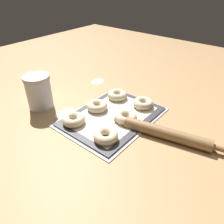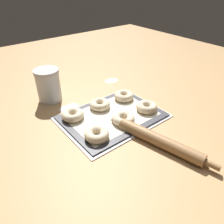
# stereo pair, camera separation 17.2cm
# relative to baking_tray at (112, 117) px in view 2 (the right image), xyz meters

# --- Properties ---
(ground_plane) EXTENTS (2.80, 2.80, 0.00)m
(ground_plane) POSITION_rel_baking_tray_xyz_m (-0.01, -0.00, -0.00)
(ground_plane) COLOR #A87F51
(baking_tray) EXTENTS (0.44, 0.33, 0.01)m
(baking_tray) POSITION_rel_baking_tray_xyz_m (0.00, 0.00, 0.00)
(baking_tray) COLOR silver
(baking_tray) RESTS_ON ground_plane
(baking_mat) EXTENTS (0.42, 0.31, 0.00)m
(baking_mat) POSITION_rel_baking_tray_xyz_m (-0.00, -0.00, 0.01)
(baking_mat) COLOR #333338
(baking_mat) RESTS_ON baking_tray
(bagel_front_left) EXTENTS (0.10, 0.10, 0.03)m
(bagel_front_left) POSITION_rel_baking_tray_xyz_m (-0.14, -0.08, 0.02)
(bagel_front_left) COLOR beige
(bagel_front_left) RESTS_ON baking_mat
(bagel_front_center) EXTENTS (0.10, 0.10, 0.03)m
(bagel_front_center) POSITION_rel_baking_tray_xyz_m (0.01, -0.07, 0.02)
(bagel_front_center) COLOR beige
(bagel_front_center) RESTS_ON baking_mat
(bagel_front_right) EXTENTS (0.10, 0.10, 0.03)m
(bagel_front_right) POSITION_rel_baking_tray_xyz_m (0.15, -0.06, 0.02)
(bagel_front_right) COLOR beige
(bagel_front_right) RESTS_ON baking_mat
(bagel_back_left) EXTENTS (0.10, 0.10, 0.03)m
(bagel_back_left) POSITION_rel_baking_tray_xyz_m (-0.15, 0.09, 0.02)
(bagel_back_left) COLOR beige
(bagel_back_left) RESTS_ON baking_mat
(bagel_back_center) EXTENTS (0.10, 0.10, 0.03)m
(bagel_back_center) POSITION_rel_baking_tray_xyz_m (-0.01, 0.08, 0.02)
(bagel_back_center) COLOR beige
(bagel_back_center) RESTS_ON baking_mat
(bagel_back_right) EXTENTS (0.10, 0.10, 0.03)m
(bagel_back_right) POSITION_rel_baking_tray_xyz_m (0.14, 0.08, 0.02)
(bagel_back_right) COLOR beige
(bagel_back_right) RESTS_ON baking_mat
(flour_canister) EXTENTS (0.12, 0.12, 0.16)m
(flour_canister) POSITION_rel_baking_tray_xyz_m (-0.14, 0.32, 0.08)
(flour_canister) COLOR silver
(flour_canister) RESTS_ON ground_plane
(rolling_pin) EXTENTS (0.12, 0.43, 0.05)m
(rolling_pin) POSITION_rel_baking_tray_xyz_m (0.02, -0.25, 0.02)
(rolling_pin) COLOR olive
(rolling_pin) RESTS_ON ground_plane
(flour_patch_near) EXTENTS (0.10, 0.05, 0.00)m
(flour_patch_near) POSITION_rel_baking_tray_xyz_m (-0.11, 0.19, -0.00)
(flour_patch_near) COLOR white
(flour_patch_near) RESTS_ON ground_plane
(flour_patch_far) EXTENTS (0.08, 0.06, 0.00)m
(flour_patch_far) POSITION_rel_baking_tray_xyz_m (0.23, 0.30, -0.00)
(flour_patch_far) COLOR white
(flour_patch_far) RESTS_ON ground_plane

